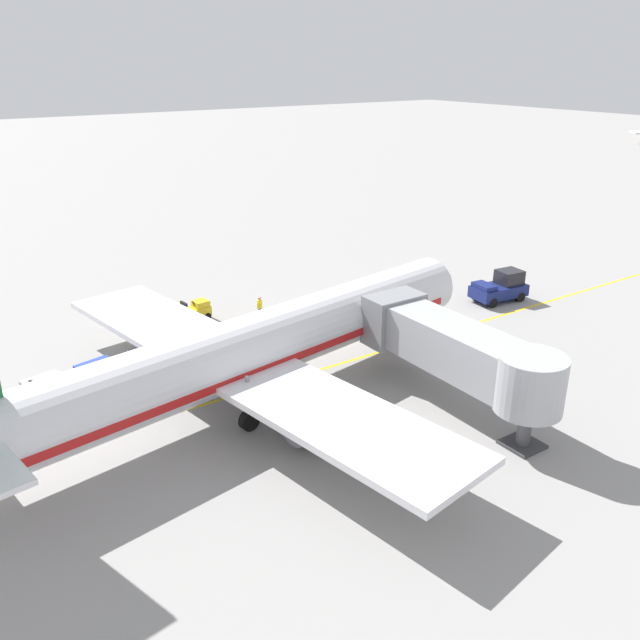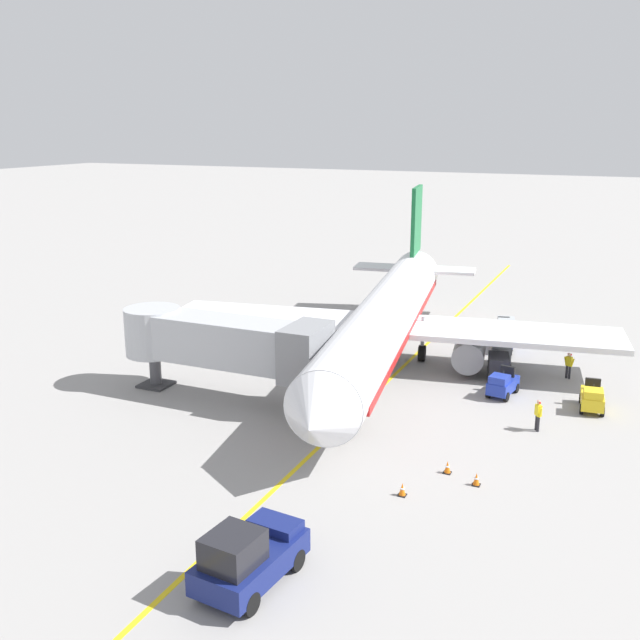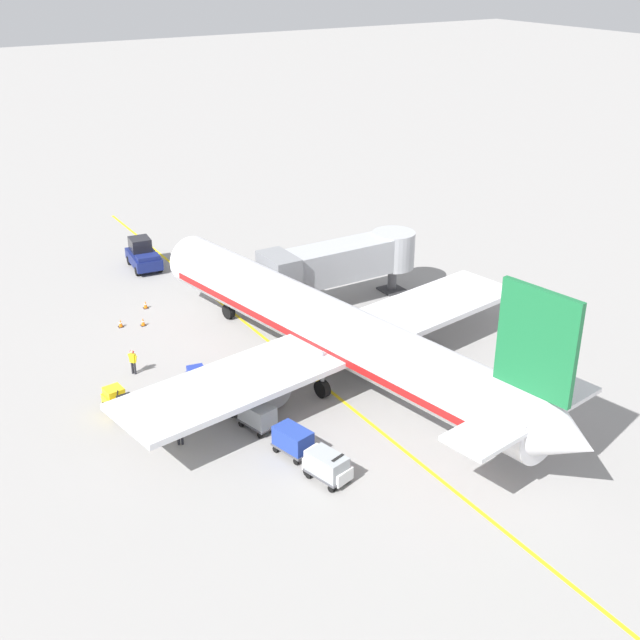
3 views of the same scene
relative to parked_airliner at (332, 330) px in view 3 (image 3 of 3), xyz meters
The scene contains 17 objects.
ground_plane 3.41m from the parked_airliner, behind, with size 400.00×400.00×0.00m, color gray.
gate_lead_in_line 3.41m from the parked_airliner, behind, with size 0.24×80.00×0.01m, color gold.
parked_airliner is the anchor object (origin of this frame).
jet_bridge 11.45m from the parked_airliner, 54.25° to the left, with size 12.88×3.50×4.98m.
pushback_tractor 24.85m from the parked_airliner, 98.33° to the left, with size 2.64×4.60×2.40m.
baggage_tug_lead 11.41m from the parked_airliner, 123.67° to the right, with size 1.89×2.74×1.62m.
baggage_tug_trailing 13.68m from the parked_airliner, 169.06° to the left, with size 1.52×2.61×1.62m.
baggage_tug_spare 8.87m from the parked_airliner, 164.19° to the left, with size 1.63×2.66×1.62m.
baggage_cart_front 7.77m from the parked_airliner, behind, with size 1.77×2.98×1.58m.
baggage_cart_second_in_train 8.06m from the parked_airliner, 155.39° to the right, with size 1.77×2.98×1.58m.
baggage_cart_third_in_train 9.52m from the parked_airliner, 135.30° to the right, with size 1.77×2.98×1.58m.
baggage_cart_tail_end 11.58m from the parked_airliner, 123.42° to the right, with size 1.77×2.98×1.58m.
ground_crew_wing_walker 11.89m from the parked_airliner, 168.02° to the right, with size 0.69×0.39×1.69m.
ground_crew_loader 12.96m from the parked_airliner, 148.05° to the left, with size 0.47×0.65×1.69m.
safety_cone_nose_left 17.04m from the parked_airliner, 123.38° to the left, with size 0.36×0.36×0.59m.
safety_cone_nose_right 15.75m from the parked_airliner, 120.11° to the left, with size 0.36×0.36×0.59m.
safety_cone_wing_tip 17.76m from the parked_airliner, 111.85° to the left, with size 0.36×0.36×0.59m.
Camera 3 is at (-23.32, -38.83, 25.19)m, focal length 45.40 mm.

